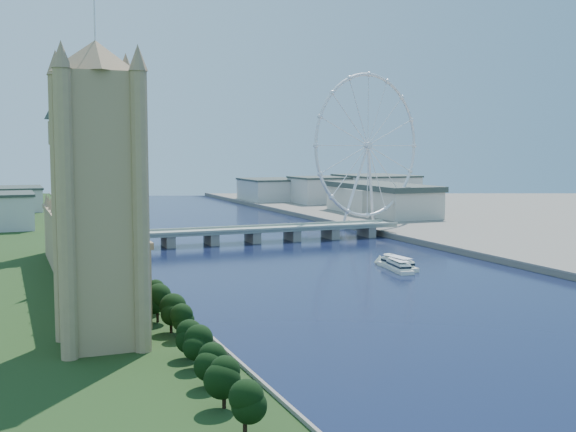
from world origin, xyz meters
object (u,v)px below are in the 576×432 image
london_eye (368,146)px  tour_boat_near (397,269)px  victoria_tower (99,185)px  tour_boat_far (398,271)px

london_eye → tour_boat_near: 218.50m
victoria_tower → tour_boat_far: bearing=31.3°
london_eye → tour_boat_near: (-82.69, -190.64, -67.52)m
london_eye → tour_boat_far: size_ratio=4.14×
victoria_tower → london_eye: size_ratio=0.90×
victoria_tower → tour_boat_near: victoria_tower is taller
tour_boat_near → tour_boat_far: size_ratio=1.08×
victoria_tower → tour_boat_near: size_ratio=3.44×
london_eye → victoria_tower: bearing=-130.4°
tour_boat_near → tour_boat_far: bearing=-119.7°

